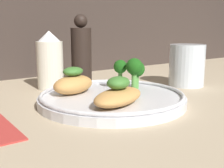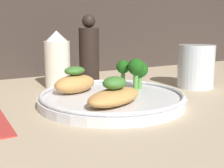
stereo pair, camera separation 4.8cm
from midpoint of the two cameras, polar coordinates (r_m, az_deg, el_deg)
name	(u,v)px [view 2 (the right image)]	position (r cm, az deg, el deg)	size (l,w,h in cm)	color
ground_plane	(112,106)	(48.57, 2.82, -4.55)	(180.00, 180.00, 1.00)	tan
plate	(112,98)	(48.18, 2.83, -2.84)	(25.14, 25.14, 2.00)	silver
grilled_meat_front	(114,95)	(42.13, 3.75, -2.20)	(12.06, 9.28, 4.28)	tan
grilled_meat_middle	(75,82)	(50.02, -4.85, 0.34)	(9.77, 7.76, 4.72)	tan
broccoli_bunch	(135,69)	(51.62, 7.28, 3.01)	(5.79, 6.03, 6.12)	#569942
sauce_bottle	(57,61)	(61.16, -8.87, 4.69)	(5.48, 5.48, 12.24)	silver
pepper_grinder	(89,53)	(64.17, -2.54, 6.23)	(4.58, 4.58, 15.78)	black
drinking_glass	(196,66)	(64.31, 18.73, 3.43)	(7.80, 7.80, 9.23)	silver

